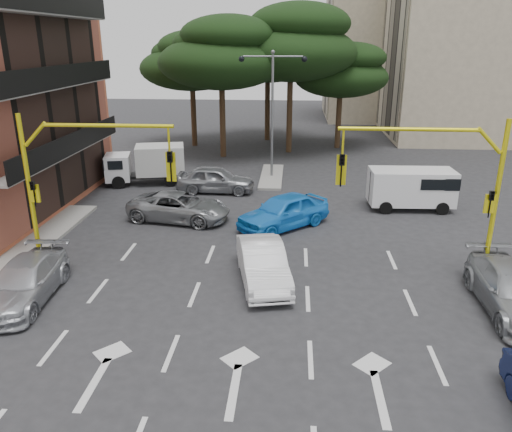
{
  "coord_description": "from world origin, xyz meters",
  "views": [
    {
      "loc": [
        1.37,
        -15.49,
        8.52
      ],
      "look_at": [
        -0.11,
        3.95,
        1.6
      ],
      "focal_mm": 35.0,
      "sensor_mm": 36.0,
      "label": 1
    }
  ],
  "objects": [
    {
      "name": "signal_mast_right",
      "position": [
        6.8,
        1.99,
        3.88
      ],
      "size": [
        5.79,
        0.37,
        6.0
      ],
      "color": "yellow",
      "rests_on": "ground"
    },
    {
      "name": "apartment_beige_near",
      "position": [
        19.95,
        32.0,
        9.35
      ],
      "size": [
        20.2,
        12.15,
        18.7
      ],
      "color": "tan",
      "rests_on": "ground"
    },
    {
      "name": "street_lamp_center",
      "position": [
        0.0,
        16.0,
        5.43
      ],
      "size": [
        4.16,
        0.36,
        7.77
      ],
      "color": "slate",
      "rests_on": "median_strip"
    },
    {
      "name": "car_silver_cross_b",
      "position": [
        -3.14,
        12.54,
        0.77
      ],
      "size": [
        4.56,
        1.91,
        1.54
      ],
      "primitive_type": "imported",
      "rotation": [
        0.0,
        0.0,
        1.55
      ],
      "color": "#919398",
      "rests_on": "ground"
    },
    {
      "name": "median_strip",
      "position": [
        0.0,
        16.0,
        0.07
      ],
      "size": [
        1.4,
        6.0,
        0.15
      ],
      "primitive_type": "cube",
      "color": "gray",
      "rests_on": "ground"
    },
    {
      "name": "car_silver_cross_a",
      "position": [
        -4.2,
        7.57,
        0.7
      ],
      "size": [
        5.34,
        3.18,
        1.39
      ],
      "primitive_type": "imported",
      "rotation": [
        0.0,
        0.0,
        1.39
      ],
      "color": "gray",
      "rests_on": "ground"
    },
    {
      "name": "van_white",
      "position": [
        7.6,
        10.26,
        1.08
      ],
      "size": [
        4.39,
        2.11,
        2.16
      ],
      "primitive_type": null,
      "rotation": [
        0.0,
        0.0,
        -1.54
      ],
      "color": "white",
      "rests_on": "ground"
    },
    {
      "name": "box_truck_a",
      "position": [
        -7.68,
        14.0,
        1.19
      ],
      "size": [
        5.19,
        3.09,
        2.39
      ],
      "primitive_type": null,
      "rotation": [
        0.0,
        0.0,
        1.8
      ],
      "color": "white",
      "rests_on": "ground"
    },
    {
      "name": "signal_mast_left",
      "position": [
        -6.8,
        1.99,
        3.88
      ],
      "size": [
        5.79,
        0.37,
        6.0
      ],
      "color": "yellow",
      "rests_on": "ground"
    },
    {
      "name": "pine_right",
      "position": [
        5.06,
        25.96,
        6.22
      ],
      "size": [
        7.49,
        7.49,
        8.37
      ],
      "color": "#382616",
      "rests_on": "ground"
    },
    {
      "name": "pine_back",
      "position": [
        -0.94,
        28.96,
        7.6
      ],
      "size": [
        9.15,
        9.15,
        10.23
      ],
      "color": "#382616",
      "rests_on": "ground"
    },
    {
      "name": "pine_center",
      "position": [
        1.06,
        23.96,
        8.3
      ],
      "size": [
        9.98,
        9.98,
        11.16
      ],
      "color": "#382616",
      "rests_on": "ground"
    },
    {
      "name": "car_blue_compact",
      "position": [
        0.98,
        6.93,
        0.81
      ],
      "size": [
        4.78,
        4.65,
        1.62
      ],
      "primitive_type": "imported",
      "rotation": [
        0.0,
        0.0,
        -0.82
      ],
      "color": "#1A7DDC",
      "rests_on": "ground"
    },
    {
      "name": "ground",
      "position": [
        0.0,
        0.0,
        0.0
      ],
      "size": [
        120.0,
        120.0,
        0.0
      ],
      "primitive_type": "plane",
      "color": "#28282B",
      "rests_on": "ground"
    },
    {
      "name": "car_white_hatch",
      "position": [
        0.35,
        1.17,
        0.74
      ],
      "size": [
        2.45,
        4.7,
        1.48
      ],
      "primitive_type": "imported",
      "rotation": [
        0.0,
        0.0,
        0.21
      ],
      "color": "white",
      "rests_on": "ground"
    },
    {
      "name": "apartment_beige_far",
      "position": [
        12.95,
        44.0,
        8.35
      ],
      "size": [
        16.2,
        12.15,
        16.7
      ],
      "color": "tan",
      "rests_on": "ground"
    },
    {
      "name": "pine_left_near",
      "position": [
        -3.94,
        21.96,
        7.6
      ],
      "size": [
        9.15,
        9.15,
        10.23
      ],
      "color": "#382616",
      "rests_on": "ground"
    },
    {
      "name": "car_silver_wagon",
      "position": [
        -7.72,
        -0.81,
        0.68
      ],
      "size": [
        2.23,
        4.81,
        1.36
      ],
      "primitive_type": "imported",
      "rotation": [
        0.0,
        0.0,
        0.07
      ],
      "color": "#ABADB4",
      "rests_on": "ground"
    },
    {
      "name": "pine_left_far",
      "position": [
        -6.94,
        25.96,
        6.91
      ],
      "size": [
        8.32,
        8.32,
        9.3
      ],
      "color": "#382616",
      "rests_on": "ground"
    }
  ]
}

